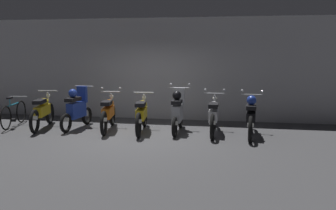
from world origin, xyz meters
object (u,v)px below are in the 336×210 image
object	(u,v)px
motorbike_slot_0	(43,111)
motorbike_slot_4	(178,111)
motorbike_slot_3	(142,114)
motorbike_slot_5	(214,115)
motorbike_slot_6	(251,116)
bicycle	(14,114)
motorbike_slot_2	(108,113)
motorbike_slot_1	(77,109)

from	to	relation	value
motorbike_slot_0	motorbike_slot_4	distance (m)	3.85
motorbike_slot_3	motorbike_slot_5	size ratio (longest dim) A/B	1.00
motorbike_slot_5	motorbike_slot_6	xyz separation A→B (m)	(0.96, -0.14, 0.04)
motorbike_slot_0	motorbike_slot_6	distance (m)	5.76
motorbike_slot_3	motorbike_slot_4	size ratio (longest dim) A/B	1.16
motorbike_slot_4	bicycle	size ratio (longest dim) A/B	0.98
motorbike_slot_5	motorbike_slot_0	bearing A→B (deg)	-178.20
motorbike_slot_2	motorbike_slot_6	distance (m)	3.84
motorbike_slot_2	bicycle	distance (m)	2.90
motorbike_slot_2	motorbike_slot_4	size ratio (longest dim) A/B	1.15
motorbike_slot_4	motorbike_slot_5	size ratio (longest dim) A/B	0.86
motorbike_slot_0	motorbike_slot_6	bearing A→B (deg)	0.11
motorbike_slot_0	motorbike_slot_5	world-z (taller)	motorbike_slot_5
motorbike_slot_1	motorbike_slot_5	bearing A→B (deg)	-0.04
motorbike_slot_4	bicycle	xyz separation A→B (m)	(-4.82, -0.06, -0.21)
motorbike_slot_3	motorbike_slot_4	bearing A→B (deg)	9.54
motorbike_slot_3	motorbike_slot_6	size ratio (longest dim) A/B	1.00
motorbike_slot_4	motorbike_slot_5	xyz separation A→B (m)	(0.96, -0.03, -0.08)
motorbike_slot_1	motorbike_slot_4	distance (m)	2.87
motorbike_slot_5	bicycle	world-z (taller)	motorbike_slot_5
motorbike_slot_2	motorbike_slot_6	world-z (taller)	same
motorbike_slot_0	bicycle	world-z (taller)	motorbike_slot_0
motorbike_slot_1	bicycle	distance (m)	1.96
motorbike_slot_3	motorbike_slot_5	bearing A→B (deg)	3.97
motorbike_slot_0	bicycle	xyz separation A→B (m)	(-0.98, 0.12, -0.13)
motorbike_slot_0	motorbike_slot_5	xyz separation A→B (m)	(4.80, 0.15, 0.00)
motorbike_slot_6	motorbike_slot_1	bearing A→B (deg)	178.29
motorbike_slot_4	bicycle	distance (m)	4.83
motorbike_slot_1	motorbike_slot_3	world-z (taller)	motorbike_slot_1
motorbike_slot_3	motorbike_slot_4	xyz separation A→B (m)	(0.96, 0.16, 0.08)
motorbike_slot_0	motorbike_slot_5	distance (m)	4.80
motorbike_slot_0	motorbike_slot_1	size ratio (longest dim) A/B	1.15
motorbike_slot_6	motorbike_slot_5	bearing A→B (deg)	171.70
motorbike_slot_1	motorbike_slot_0	bearing A→B (deg)	-170.94
motorbike_slot_5	motorbike_slot_1	bearing A→B (deg)	179.96
motorbike_slot_6	motorbike_slot_4	bearing A→B (deg)	174.98
motorbike_slot_6	motorbike_slot_0	bearing A→B (deg)	-179.89
motorbike_slot_1	motorbike_slot_2	world-z (taller)	motorbike_slot_1
motorbike_slot_0	motorbike_slot_5	size ratio (longest dim) A/B	0.99
bicycle	motorbike_slot_3	bearing A→B (deg)	-1.54
motorbike_slot_5	bicycle	bearing A→B (deg)	-179.71
motorbike_slot_0	motorbike_slot_4	world-z (taller)	motorbike_slot_4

